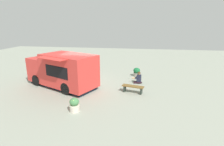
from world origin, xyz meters
name	(u,v)px	position (x,y,z in m)	size (l,w,h in m)	color
ground_plane	(84,83)	(0.00, 0.00, 0.00)	(40.00, 40.00, 0.00)	gray
food_truck	(62,71)	(-1.26, -0.87, 1.14)	(5.66, 4.29, 2.36)	red
person_customer	(138,79)	(4.02, 0.74, 0.36)	(0.79, 0.48, 0.90)	black
planter_flowering_near	(74,105)	(0.91, -4.31, 0.36)	(0.53, 0.53, 0.73)	beige
planter_flowering_far	(137,72)	(3.83, 2.59, 0.37)	(0.56, 0.56, 0.74)	gray
plaza_bench	(133,88)	(3.71, -1.27, 0.35)	(1.46, 0.74, 0.47)	brown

